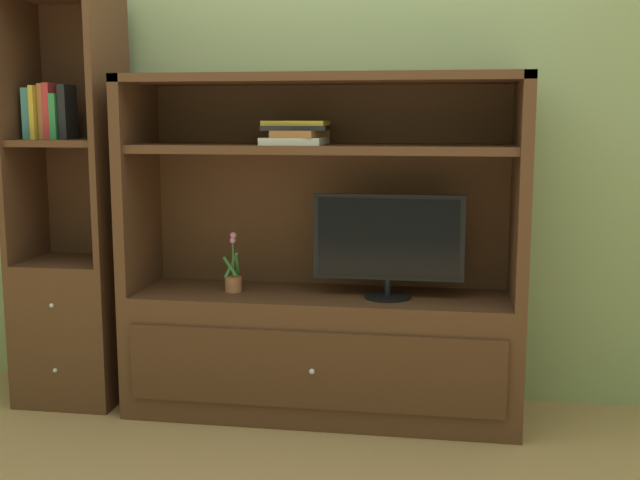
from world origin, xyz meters
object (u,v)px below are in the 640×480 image
object	(u,v)px
potted_plant	(233,278)
magazine_stack	(297,133)
upright_book_row	(50,113)
media_console	(322,310)
bookshelf_tall	(73,271)
tv_monitor	(388,242)

from	to	relation	value
potted_plant	magazine_stack	distance (m)	0.71
upright_book_row	media_console	bearing A→B (deg)	0.38
bookshelf_tall	upright_book_row	size ratio (longest dim) A/B	7.46
bookshelf_tall	potted_plant	bearing A→B (deg)	-2.21
tv_monitor	magazine_stack	size ratio (longest dim) A/B	1.89
bookshelf_tall	tv_monitor	bearing A→B (deg)	-1.65
magazine_stack	bookshelf_tall	world-z (taller)	bookshelf_tall
media_console	tv_monitor	size ratio (longest dim) A/B	2.67
media_console	potted_plant	size ratio (longest dim) A/B	6.42
media_console	bookshelf_tall	world-z (taller)	bookshelf_tall
tv_monitor	upright_book_row	size ratio (longest dim) A/B	2.58
tv_monitor	potted_plant	size ratio (longest dim) A/B	2.40
tv_monitor	magazine_stack	distance (m)	0.62
potted_plant	upright_book_row	bearing A→B (deg)	178.65
magazine_stack	bookshelf_tall	bearing A→B (deg)	179.59
potted_plant	bookshelf_tall	xyz separation A→B (m)	(-0.78, 0.03, 0.00)
magazine_stack	upright_book_row	size ratio (longest dim) A/B	1.37
media_console	potted_plant	xyz separation A→B (m)	(-0.40, -0.03, 0.14)
tv_monitor	magazine_stack	world-z (taller)	magazine_stack
media_console	bookshelf_tall	size ratio (longest dim) A/B	0.93
tv_monitor	potted_plant	bearing A→B (deg)	178.99
media_console	upright_book_row	size ratio (longest dim) A/B	6.90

